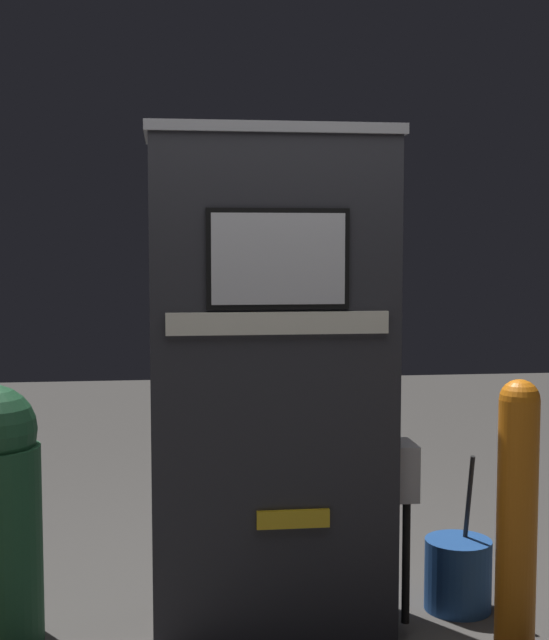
% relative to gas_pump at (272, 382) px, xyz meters
% --- Properties ---
extents(gas_pump, '(1.05, 0.47, 1.99)m').
position_rel_gas_pump_xyz_m(gas_pump, '(0.00, 0.00, 0.00)').
color(gas_pump, '#28282D').
rests_on(gas_pump, ground_plane).
extents(safety_bollard, '(0.15, 0.15, 1.05)m').
position_rel_gas_pump_xyz_m(safety_bollard, '(0.87, -0.37, -0.45)').
color(safety_bollard, orange).
rests_on(safety_bollard, ground_plane).
extents(squeegee_bucket, '(0.28, 0.28, 0.67)m').
position_rel_gas_pump_xyz_m(squeegee_bucket, '(0.80, 0.07, -0.84)').
color(squeegee_bucket, '#1E478C').
rests_on(squeegee_bucket, ground_plane).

